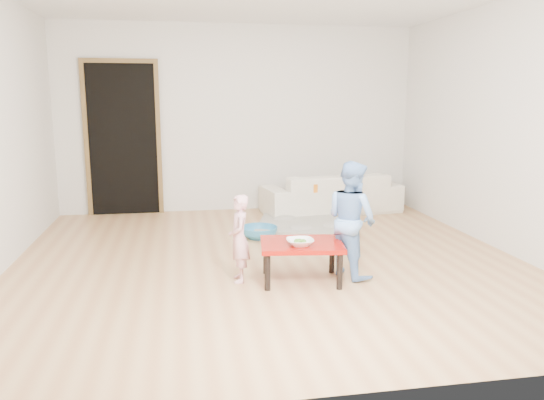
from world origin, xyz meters
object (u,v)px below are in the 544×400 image
object	(u,v)px
sofa	(331,193)
red_table	(301,262)
bowl	(300,242)
basin	(259,232)
child_pink	(239,238)
child_blue	(351,219)

from	to	relation	value
sofa	red_table	world-z (taller)	sofa
bowl	basin	world-z (taller)	bowl
red_table	sofa	bearing A→B (deg)	68.66
child_pink	sofa	bearing A→B (deg)	149.44
sofa	child_pink	bearing A→B (deg)	50.64
bowl	child_pink	size ratio (longest dim) A/B	0.30
child_pink	child_blue	xyz separation A→B (m)	(1.02, -0.02, 0.14)
red_table	basin	bearing A→B (deg)	95.67
bowl	child_pink	bearing A→B (deg)	158.38
sofa	child_blue	xyz separation A→B (m)	(-0.58, -2.63, 0.25)
red_table	bowl	bearing A→B (deg)	-110.32
sofa	child_pink	xyz separation A→B (m)	(-1.60, -2.61, 0.11)
red_table	child_blue	world-z (taller)	child_blue
sofa	basin	size ratio (longest dim) A/B	4.49
child_pink	child_blue	world-z (taller)	child_blue
bowl	basin	size ratio (longest dim) A/B	0.54
bowl	basin	distance (m)	1.64
bowl	basin	bearing A→B (deg)	94.08
sofa	bowl	bearing A→B (deg)	60.78
red_table	basin	size ratio (longest dim) A/B	1.67
sofa	child_pink	world-z (taller)	child_pink
red_table	basin	world-z (taller)	red_table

